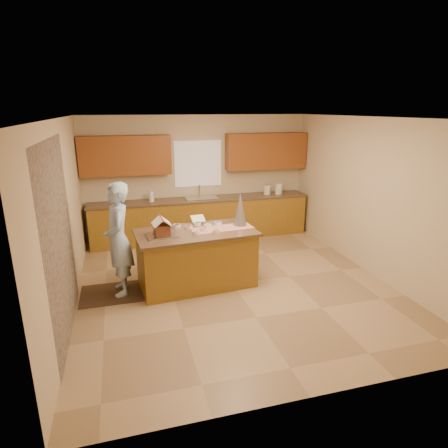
{
  "coord_description": "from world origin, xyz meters",
  "views": [
    {
      "loc": [
        -1.71,
        -5.61,
        2.84
      ],
      "look_at": [
        -0.1,
        0.2,
        1.0
      ],
      "focal_mm": 30.62,
      "sensor_mm": 36.0,
      "label": 1
    }
  ],
  "objects_px": {
    "island_base": "(196,259)",
    "gingerbread_house": "(162,228)",
    "boy": "(118,239)",
    "tinsel_tree": "(240,209)"
  },
  "relations": [
    {
      "from": "boy",
      "to": "tinsel_tree",
      "type": "bearing_deg",
      "value": 90.43
    },
    {
      "from": "boy",
      "to": "gingerbread_house",
      "type": "bearing_deg",
      "value": 77.39
    },
    {
      "from": "island_base",
      "to": "gingerbread_house",
      "type": "bearing_deg",
      "value": -174.81
    },
    {
      "from": "island_base",
      "to": "boy",
      "type": "height_order",
      "value": "boy"
    },
    {
      "from": "island_base",
      "to": "tinsel_tree",
      "type": "relative_size",
      "value": 3.27
    },
    {
      "from": "tinsel_tree",
      "to": "boy",
      "type": "bearing_deg",
      "value": -177.18
    },
    {
      "from": "boy",
      "to": "island_base",
      "type": "bearing_deg",
      "value": 86.66
    },
    {
      "from": "boy",
      "to": "gingerbread_house",
      "type": "height_order",
      "value": "boy"
    },
    {
      "from": "boy",
      "to": "gingerbread_house",
      "type": "xyz_separation_m",
      "value": [
        0.66,
        -0.12,
        0.17
      ]
    },
    {
      "from": "tinsel_tree",
      "to": "boy",
      "type": "distance_m",
      "value": 2.02
    }
  ]
}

